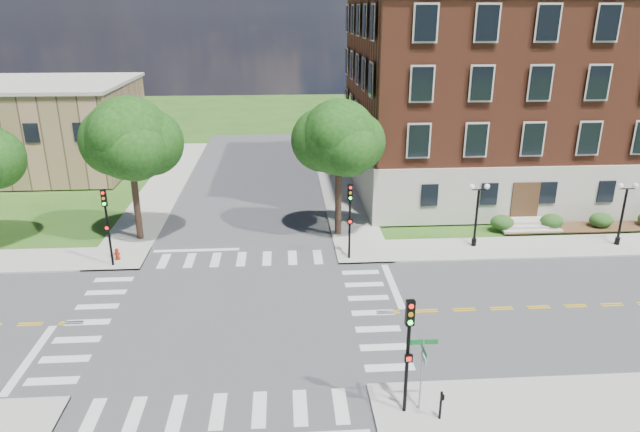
{
  "coord_description": "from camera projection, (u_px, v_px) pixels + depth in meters",
  "views": [
    {
      "loc": [
        2.75,
        -25.68,
        14.76
      ],
      "look_at": [
        4.86,
        6.03,
        3.2
      ],
      "focal_mm": 32.0,
      "sensor_mm": 36.0,
      "label": 1
    }
  ],
  "objects": [
    {
      "name": "traffic_signal_se",
      "position": [
        408.0,
        342.0,
        21.02
      ],
      "size": [
        0.33,
        0.37,
        4.8
      ],
      "color": "black",
      "rests_on": "ground"
    },
    {
      "name": "sidewalk_ne",
      "position": [
        447.0,
        210.0,
        44.31
      ],
      "size": [
        34.0,
        34.0,
        0.12
      ],
      "color": "#9E9B93",
      "rests_on": "ground"
    },
    {
      "name": "tree_d",
      "position": [
        339.0,
        138.0,
        37.16
      ],
      "size": [
        5.02,
        5.02,
        9.28
      ],
      "color": "#2F1F17",
      "rests_on": "ground"
    },
    {
      "name": "main_building",
      "position": [
        533.0,
        90.0,
        48.22
      ],
      "size": [
        30.6,
        22.4,
        16.5
      ],
      "color": "#B7B1A1",
      "rests_on": "ground"
    },
    {
      "name": "secondary_building",
      "position": [
        22.0,
        126.0,
        54.25
      ],
      "size": [
        20.4,
        15.4,
        8.3
      ],
      "color": "olive",
      "rests_on": "ground"
    },
    {
      "name": "street_sign_pole",
      "position": [
        422.0,
        361.0,
        21.45
      ],
      "size": [
        1.1,
        1.1,
        3.1
      ],
      "color": "gray",
      "rests_on": "ground"
    },
    {
      "name": "road_ew",
      "position": [
        233.0,
        318.0,
        28.95
      ],
      "size": [
        90.0,
        12.0,
        0.01
      ],
      "primitive_type": "cube",
      "color": "#3D3D3F",
      "rests_on": "ground"
    },
    {
      "name": "road_ns",
      "position": [
        233.0,
        318.0,
        28.95
      ],
      "size": [
        12.0,
        90.0,
        0.01
      ],
      "primitive_type": "cube",
      "color": "#3D3D3F",
      "rests_on": "ground"
    },
    {
      "name": "twin_lamp_east",
      "position": [
        623.0,
        210.0,
        36.85
      ],
      "size": [
        1.36,
        0.36,
        4.23
      ],
      "color": "black",
      "rests_on": "ground"
    },
    {
      "name": "push_button_post",
      "position": [
        441.0,
        404.0,
        21.41
      ],
      "size": [
        0.14,
        0.21,
        1.2
      ],
      "color": "black",
      "rests_on": "ground"
    },
    {
      "name": "traffic_signal_nw",
      "position": [
        107.0,
        218.0,
        33.57
      ],
      "size": [
        0.35,
        0.4,
        4.8
      ],
      "color": "black",
      "rests_on": "ground"
    },
    {
      "name": "ground",
      "position": [
        233.0,
        318.0,
        28.95
      ],
      "size": [
        160.0,
        160.0,
        0.0
      ],
      "primitive_type": "plane",
      "color": "#285016",
      "rests_on": "ground"
    },
    {
      "name": "stop_bar_east",
      "position": [
        393.0,
        286.0,
        32.32
      ],
      "size": [
        0.4,
        5.5,
        0.0
      ],
      "primitive_type": "cube",
      "color": "silver",
      "rests_on": "ground"
    },
    {
      "name": "twin_lamp_west",
      "position": [
        477.0,
        211.0,
        36.67
      ],
      "size": [
        1.36,
        0.36,
        4.23
      ],
      "color": "black",
      "rests_on": "ground"
    },
    {
      "name": "shrub_row",
      "position": [
        624.0,
        228.0,
        40.77
      ],
      "size": [
        18.0,
        2.0,
        1.3
      ],
      "primitive_type": null,
      "color": "#214717",
      "rests_on": "ground"
    },
    {
      "name": "tree_c",
      "position": [
        129.0,
        139.0,
        36.44
      ],
      "size": [
        5.41,
        5.41,
        9.58
      ],
      "color": "#2F1F17",
      "rests_on": "ground"
    },
    {
      "name": "sidewalk_nw",
      "position": [
        41.0,
        219.0,
        42.39
      ],
      "size": [
        34.0,
        34.0,
        0.12
      ],
      "color": "#9E9B93",
      "rests_on": "ground"
    },
    {
      "name": "fire_hydrant",
      "position": [
        117.0,
        254.0,
        35.29
      ],
      "size": [
        0.35,
        0.35,
        0.75
      ],
      "color": "maroon",
      "rests_on": "ground"
    },
    {
      "name": "traffic_signal_ne",
      "position": [
        350.0,
        212.0,
        34.58
      ],
      "size": [
        0.35,
        0.4,
        4.8
      ],
      "color": "black",
      "rests_on": "ground"
    },
    {
      "name": "crosswalk_east",
      "position": [
        373.0,
        313.0,
        29.4
      ],
      "size": [
        2.2,
        10.2,
        0.02
      ],
      "primitive_type": null,
      "color": "silver",
      "rests_on": "ground"
    }
  ]
}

